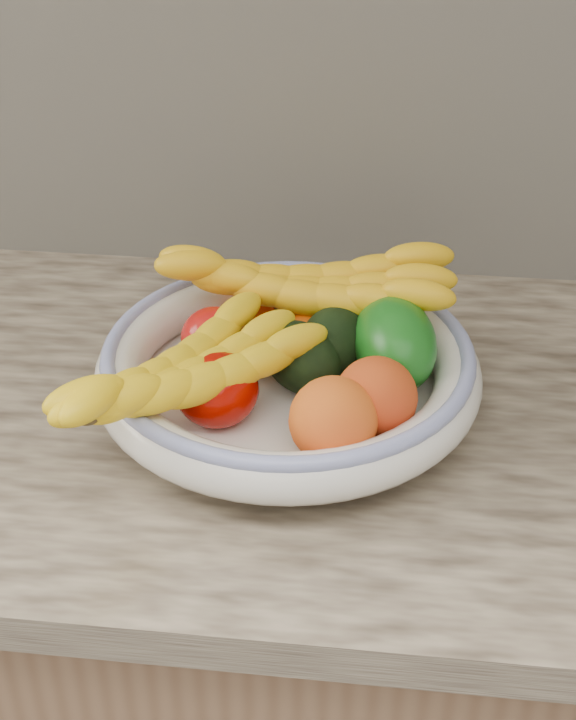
# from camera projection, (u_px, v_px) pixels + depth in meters

# --- Properties ---
(kitchen_counter) EXTENTS (2.44, 0.66, 1.40)m
(kitchen_counter) POSITION_uv_depth(u_px,v_px,m) (290.00, 669.00, 1.30)
(kitchen_counter) COLOR brown
(kitchen_counter) RESTS_ON ground
(fruit_bowl) EXTENTS (0.39, 0.39, 0.08)m
(fruit_bowl) POSITION_uv_depth(u_px,v_px,m) (288.00, 369.00, 1.01)
(fruit_bowl) COLOR silver
(fruit_bowl) RESTS_ON kitchen_counter
(clementine_back_left) EXTENTS (0.05, 0.05, 0.04)m
(clementine_back_left) POSITION_uv_depth(u_px,v_px,m) (254.00, 308.00, 1.11)
(clementine_back_left) COLOR #F44F05
(clementine_back_left) RESTS_ON fruit_bowl
(clementine_back_right) EXTENTS (0.06, 0.06, 0.04)m
(clementine_back_right) POSITION_uv_depth(u_px,v_px,m) (315.00, 320.00, 1.08)
(clementine_back_right) COLOR orange
(clementine_back_right) RESTS_ON fruit_bowl
(clementine_back_mid) EXTENTS (0.06, 0.06, 0.05)m
(clementine_back_mid) POSITION_uv_depth(u_px,v_px,m) (308.00, 331.00, 1.07)
(clementine_back_mid) COLOR #EB5304
(clementine_back_mid) RESTS_ON fruit_bowl
(clementine_extra) EXTENTS (0.05, 0.05, 0.04)m
(clementine_extra) POSITION_uv_depth(u_px,v_px,m) (305.00, 323.00, 1.08)
(clementine_extra) COLOR #F26005
(clementine_extra) RESTS_ON fruit_bowl
(tomato_left) EXTENTS (0.07, 0.07, 0.06)m
(tomato_left) POSITION_uv_depth(u_px,v_px,m) (214.00, 337.00, 1.04)
(tomato_left) COLOR #BA100D
(tomato_left) RESTS_ON fruit_bowl
(tomato_near_left) EXTENTS (0.09, 0.09, 0.07)m
(tomato_near_left) POSITION_uv_depth(u_px,v_px,m) (217.00, 389.00, 0.96)
(tomato_near_left) COLOR #A10800
(tomato_near_left) RESTS_ON fruit_bowl
(avocado_center) EXTENTS (0.12, 0.12, 0.07)m
(avocado_center) POSITION_uv_depth(u_px,v_px,m) (301.00, 357.00, 1.00)
(avocado_center) COLOR black
(avocado_center) RESTS_ON fruit_bowl
(avocado_right) EXTENTS (0.10, 0.12, 0.07)m
(avocado_right) POSITION_uv_depth(u_px,v_px,m) (334.00, 342.00, 1.03)
(avocado_right) COLOR black
(avocado_right) RESTS_ON fruit_bowl
(green_mango) EXTENTS (0.13, 0.15, 0.11)m
(green_mango) POSITION_uv_depth(u_px,v_px,m) (394.00, 343.00, 1.00)
(green_mango) COLOR #0F5510
(green_mango) RESTS_ON fruit_bowl
(peach_front) EXTENTS (0.09, 0.09, 0.08)m
(peach_front) POSITION_uv_depth(u_px,v_px,m) (333.00, 420.00, 0.91)
(peach_front) COLOR orange
(peach_front) RESTS_ON fruit_bowl
(peach_right) EXTENTS (0.10, 0.10, 0.08)m
(peach_right) POSITION_uv_depth(u_px,v_px,m) (376.00, 397.00, 0.94)
(peach_right) COLOR orange
(peach_right) RESTS_ON fruit_bowl
(banana_bunch_back) EXTENTS (0.34, 0.12, 0.09)m
(banana_bunch_back) POSITION_uv_depth(u_px,v_px,m) (304.00, 293.00, 1.07)
(banana_bunch_back) COLOR yellow
(banana_bunch_back) RESTS_ON fruit_bowl
(banana_bunch_front) EXTENTS (0.28, 0.32, 0.08)m
(banana_bunch_front) POSITION_uv_depth(u_px,v_px,m) (184.00, 381.00, 0.94)
(banana_bunch_front) COLOR yellow
(banana_bunch_front) RESTS_ON fruit_bowl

